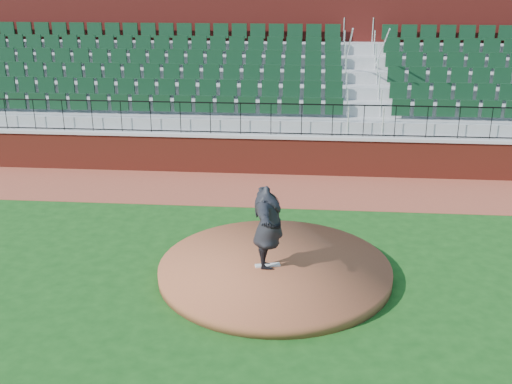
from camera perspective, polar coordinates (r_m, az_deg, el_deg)
ground at (r=13.49m, az=-0.56°, el=-7.36°), size 90.00×90.00×0.00m
warning_track at (r=18.45m, az=1.05°, el=0.29°), size 34.00×3.20×0.01m
field_wall at (r=19.78m, az=1.38°, el=3.45°), size 34.00×0.35×1.20m
wall_cap at (r=19.61m, az=1.40°, el=5.28°), size 34.00×0.45×0.10m
wall_railing at (r=19.48m, az=1.41°, el=6.84°), size 34.00×0.05×1.00m
seating_stands at (r=22.05m, az=1.88°, el=9.68°), size 34.00×5.10×4.60m
concourse_wall at (r=24.74m, az=2.26°, el=11.84°), size 34.00×0.50×5.50m
pitchers_mound at (r=13.25m, az=1.77°, el=-7.29°), size 5.01×5.01×0.25m
pitching_rubber at (r=13.12m, az=1.09°, el=-6.89°), size 0.55×0.26×0.04m
pitcher at (r=12.69m, az=1.13°, el=-3.35°), size 0.85×2.32×1.84m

